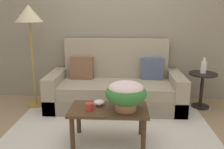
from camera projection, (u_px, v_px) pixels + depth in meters
The scene contains 11 objects.
ground_plane at pixel (111, 130), 3.22m from camera, with size 14.00×14.00×0.00m, color #997A56.
wall_back at pixel (115, 20), 4.17m from camera, with size 6.40×0.12×2.83m, color gray.
area_rug at pixel (111, 127), 3.30m from camera, with size 2.73×1.79×0.01m, color beige.
couch at pixel (115, 88), 3.99m from camera, with size 2.19×0.89×1.11m.
coffee_table at pixel (109, 114), 2.84m from camera, with size 0.93×0.50×0.44m.
side_table at pixel (202, 84), 3.90m from camera, with size 0.45×0.45×0.59m.
floor_lamp at pixel (29, 19), 3.70m from camera, with size 0.43×0.43×1.66m.
potted_plant at pixel (126, 93), 2.73m from camera, with size 0.48×0.48×0.34m.
coffee_mug at pixel (90, 107), 2.75m from camera, with size 0.13×0.08×0.09m.
snack_bowl at pixel (99, 102), 2.90m from camera, with size 0.14×0.14×0.07m.
table_vase at pixel (204, 67), 3.83m from camera, with size 0.09×0.09×0.25m.
Camera 1 is at (0.17, -2.92, 1.53)m, focal length 38.15 mm.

